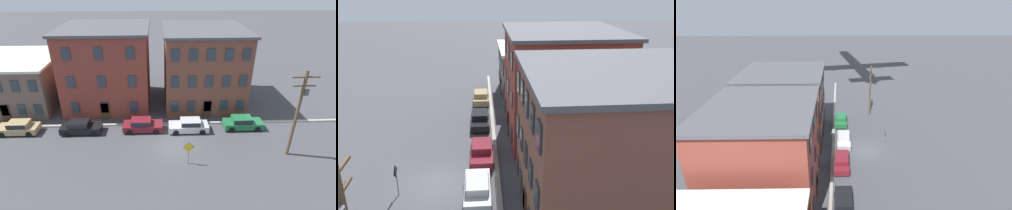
{
  "view_description": "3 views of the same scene",
  "coord_description": "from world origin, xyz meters",
  "views": [
    {
      "loc": [
        -1.53,
        -21.8,
        16.17
      ],
      "look_at": [
        -0.51,
        3.37,
        3.13
      ],
      "focal_mm": 28.0,
      "sensor_mm": 36.0,
      "label": 1
    },
    {
      "loc": [
        20.98,
        3.53,
        14.37
      ],
      "look_at": [
        1.04,
        5.05,
        6.57
      ],
      "focal_mm": 35.0,
      "sensor_mm": 36.0,
      "label": 2
    },
    {
      "loc": [
        -29.75,
        3.51,
        19.59
      ],
      "look_at": [
        -1.68,
        3.03,
        7.41
      ],
      "focal_mm": 28.0,
      "sensor_mm": 36.0,
      "label": 3
    }
  ],
  "objects": [
    {
      "name": "ground_plane",
      "position": [
        0.0,
        0.0,
        0.0
      ],
      "size": [
        200.0,
        200.0,
        0.0
      ],
      "primitive_type": "plane",
      "color": "#424247"
    },
    {
      "name": "kerb_strip",
      "position": [
        0.0,
        4.5,
        0.08
      ],
      "size": [
        56.0,
        0.36,
        0.16
      ],
      "primitive_type": "cube",
      "color": "#9E998E",
      "rests_on": "ground_plane"
    },
    {
      "name": "apartment_midblock",
      "position": [
        -7.93,
        10.86,
        5.07
      ],
      "size": [
        10.81,
        10.23,
        10.11
      ],
      "color": "brown",
      "rests_on": "ground_plane"
    },
    {
      "name": "apartment_far",
      "position": [
        4.36,
        11.23,
        4.9
      ],
      "size": [
        10.4,
        10.99,
        9.78
      ],
      "color": "brown",
      "rests_on": "ground_plane"
    },
    {
      "name": "car_black",
      "position": [
        -10.21,
        3.19,
        0.75
      ],
      "size": [
        4.4,
        1.92,
        1.43
      ],
      "color": "black",
      "rests_on": "ground_plane"
    },
    {
      "name": "car_maroon",
      "position": [
        -3.4,
        3.32,
        0.75
      ],
      "size": [
        4.4,
        1.92,
        1.43
      ],
      "color": "maroon",
      "rests_on": "ground_plane"
    },
    {
      "name": "car_silver",
      "position": [
        1.84,
        3.0,
        0.75
      ],
      "size": [
        4.4,
        1.92,
        1.43
      ],
      "color": "#B7B7BC",
      "rests_on": "ground_plane"
    },
    {
      "name": "car_green",
      "position": [
        7.96,
        3.35,
        0.75
      ],
      "size": [
        4.4,
        1.92,
        1.43
      ],
      "color": "#1E6638",
      "rests_on": "ground_plane"
    },
    {
      "name": "caution_sign",
      "position": [
        1.12,
        -2.62,
        1.6
      ],
      "size": [
        1.01,
        0.08,
        2.41
      ],
      "color": "slate",
      "rests_on": "ground_plane"
    },
    {
      "name": "utility_pole",
      "position": [
        11.07,
        -1.55,
        4.9
      ],
      "size": [
        2.4,
        0.44,
        8.7
      ],
      "color": "brown",
      "rests_on": "ground_plane"
    }
  ]
}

